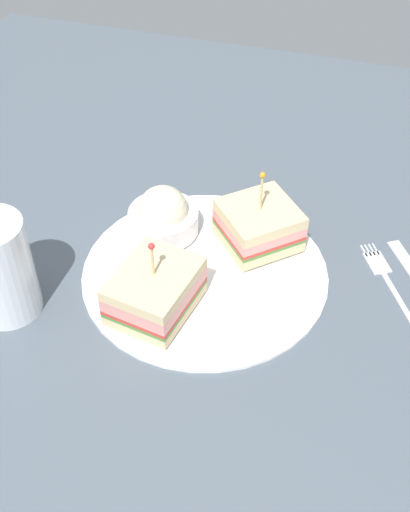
% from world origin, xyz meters
% --- Properties ---
extents(ground_plane, '(1.14, 1.14, 0.02)m').
position_xyz_m(ground_plane, '(0.00, 0.00, -0.01)').
color(ground_plane, '#4C5660').
extents(plate, '(0.28, 0.28, 0.01)m').
position_xyz_m(plate, '(0.00, 0.00, 0.00)').
color(plate, white).
rests_on(plate, ground_plane).
extents(sandwich_half_front, '(0.11, 0.11, 0.10)m').
position_xyz_m(sandwich_half_front, '(-0.06, 0.05, 0.03)').
color(sandwich_half_front, beige).
rests_on(sandwich_half_front, plate).
extents(sandwich_half_back, '(0.11, 0.09, 0.09)m').
position_xyz_m(sandwich_half_back, '(0.07, -0.03, 0.03)').
color(sandwich_half_back, beige).
rests_on(sandwich_half_back, plate).
extents(coleslaw_bowl, '(0.08, 0.08, 0.06)m').
position_xyz_m(coleslaw_bowl, '(-0.05, -0.07, 0.03)').
color(coleslaw_bowl, white).
rests_on(coleslaw_bowl, plate).
extents(drink_glass, '(0.07, 0.07, 0.12)m').
position_xyz_m(drink_glass, '(0.11, -0.19, 0.05)').
color(drink_glass, gold).
rests_on(drink_glass, ground_plane).
extents(fork, '(0.12, 0.08, 0.00)m').
position_xyz_m(fork, '(-0.06, 0.20, 0.00)').
color(fork, silver).
rests_on(fork, ground_plane).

